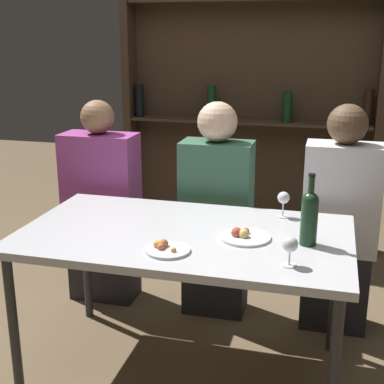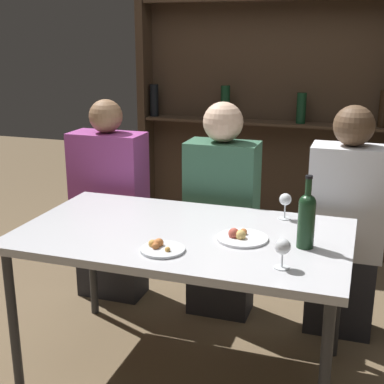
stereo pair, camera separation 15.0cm
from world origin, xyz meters
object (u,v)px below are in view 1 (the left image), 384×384
(food_plate_0, at_px, (244,236))
(seated_person_center, at_px, (216,216))
(wine_glass_0, at_px, (283,199))
(food_plate_1, at_px, (166,249))
(wine_bottle, at_px, (309,215))
(seated_person_left, at_px, (102,209))
(wine_glass_1, at_px, (290,246))
(seated_person_right, at_px, (339,226))

(food_plate_0, relative_size, seated_person_center, 0.18)
(wine_glass_0, xyz_separation_m, food_plate_0, (-0.14, -0.33, -0.08))
(food_plate_1, bearing_deg, wine_bottle, 21.83)
(wine_bottle, height_order, seated_person_center, seated_person_center)
(seated_person_left, bearing_deg, food_plate_0, -33.76)
(wine_glass_1, height_order, seated_person_right, seated_person_right)
(wine_glass_0, bearing_deg, wine_glass_1, -82.05)
(wine_glass_1, xyz_separation_m, seated_person_right, (0.20, 0.88, -0.22))
(wine_glass_0, distance_m, seated_person_right, 0.47)
(food_plate_1, relative_size, seated_person_left, 0.15)
(wine_bottle, height_order, food_plate_0, wine_bottle)
(food_plate_0, bearing_deg, wine_glass_0, 67.81)
(food_plate_0, distance_m, seated_person_center, 0.71)
(food_plate_1, bearing_deg, wine_glass_0, 52.91)
(wine_bottle, distance_m, food_plate_0, 0.30)
(wine_glass_0, xyz_separation_m, wine_glass_1, (0.08, -0.57, -0.01))
(wine_glass_1, distance_m, food_plate_1, 0.51)
(wine_bottle, height_order, wine_glass_1, wine_bottle)
(wine_glass_1, distance_m, food_plate_0, 0.33)
(wine_glass_1, height_order, food_plate_0, wine_glass_1)
(wine_glass_0, distance_m, seated_person_center, 0.55)
(wine_glass_1, relative_size, seated_person_right, 0.10)
(seated_person_center, height_order, seated_person_right, seated_person_right)
(seated_person_left, distance_m, seated_person_right, 1.37)
(wine_bottle, bearing_deg, seated_person_right, 77.72)
(wine_bottle, distance_m, seated_person_center, 0.88)
(wine_glass_0, xyz_separation_m, seated_person_right, (0.28, 0.31, -0.22))
(food_plate_0, bearing_deg, food_plate_1, -141.92)
(wine_glass_0, bearing_deg, wine_bottle, -67.57)
(wine_glass_0, height_order, food_plate_0, wine_glass_0)
(seated_person_right, bearing_deg, seated_person_center, 180.00)
(wine_bottle, distance_m, food_plate_1, 0.61)
(wine_glass_0, bearing_deg, seated_person_right, 48.13)
(food_plate_0, xyz_separation_m, food_plate_1, (-0.28, -0.22, -0.00))
(food_plate_0, height_order, seated_person_left, seated_person_left)
(seated_person_left, bearing_deg, wine_bottle, -27.47)
(wine_glass_0, relative_size, seated_person_left, 0.10)
(wine_glass_1, bearing_deg, food_plate_1, 178.25)
(seated_person_center, bearing_deg, wine_bottle, -50.22)
(seated_person_center, bearing_deg, wine_glass_0, -37.90)
(food_plate_0, height_order, seated_person_center, seated_person_center)
(wine_bottle, relative_size, food_plate_0, 1.38)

